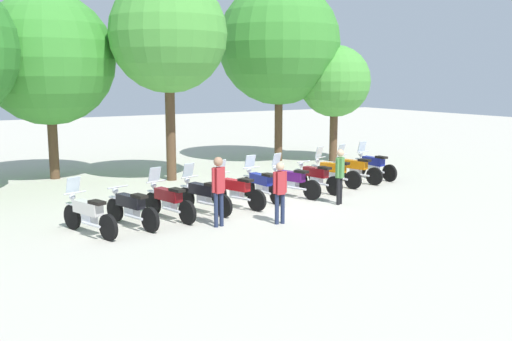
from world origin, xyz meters
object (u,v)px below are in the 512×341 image
(motorcycle_3, at_px, (203,195))
(tree_1, at_px, (48,59))
(motorcycle_4, at_px, (236,190))
(person_1, at_px, (340,172))
(motorcycle_8, at_px, (333,172))
(motorcycle_0, at_px, (88,214))
(motorcycle_1, at_px, (131,208))
(motorcycle_2, at_px, (168,200))
(motorcycle_6, at_px, (291,181))
(motorcycle_9, at_px, (355,169))
(tree_4, at_px, (335,82))
(motorcycle_5, at_px, (261,184))
(tree_3, at_px, (279,44))
(motorcycle_7, at_px, (316,177))
(person_2, at_px, (280,188))
(person_0, at_px, (218,185))
(tree_2, at_px, (168,34))
(motorcycle_10, at_px, (373,165))

(motorcycle_3, distance_m, tree_1, 9.12)
(motorcycle_4, distance_m, person_1, 3.19)
(motorcycle_4, height_order, motorcycle_8, same)
(motorcycle_0, relative_size, motorcycle_1, 0.99)
(motorcycle_2, relative_size, motorcycle_6, 1.02)
(motorcycle_1, relative_size, motorcycle_9, 1.00)
(motorcycle_9, relative_size, tree_4, 0.41)
(motorcycle_4, xyz_separation_m, tree_4, (8.39, 5.89, 3.09))
(motorcycle_8, relative_size, motorcycle_9, 1.00)
(motorcycle_0, distance_m, motorcycle_5, 5.80)
(motorcycle_6, xyz_separation_m, tree_3, (4.03, 6.89, 4.77))
(motorcycle_1, relative_size, tree_4, 0.41)
(motorcycle_5, relative_size, tree_1, 0.32)
(motorcycle_7, height_order, person_2, person_2)
(motorcycle_6, height_order, tree_4, tree_4)
(motorcycle_0, distance_m, person_1, 7.45)
(motorcycle_0, xyz_separation_m, person_0, (3.08, -1.00, 0.57))
(motorcycle_4, xyz_separation_m, motorcycle_9, (5.67, 1.24, 0.00))
(person_0, distance_m, tree_4, 12.71)
(motorcycle_5, relative_size, person_1, 1.30)
(motorcycle_2, relative_size, motorcycle_9, 1.01)
(motorcycle_1, height_order, tree_2, tree_2)
(tree_1, bearing_deg, tree_3, -2.66)
(motorcycle_5, xyz_separation_m, motorcycle_7, (2.27, 0.18, -0.01))
(motorcycle_0, relative_size, person_0, 1.16)
(motorcycle_0, distance_m, tree_2, 8.93)
(motorcycle_4, bearing_deg, motorcycle_0, 80.71)
(motorcycle_0, xyz_separation_m, motorcycle_7, (7.95, 1.32, -0.01))
(motorcycle_3, relative_size, person_1, 1.26)
(motorcycle_0, height_order, person_0, person_0)
(person_0, xyz_separation_m, tree_3, (7.77, 9.01, 4.20))
(tree_1, bearing_deg, person_0, -77.55)
(motorcycle_4, bearing_deg, motorcycle_8, -94.94)
(motorcycle_6, distance_m, motorcycle_8, 2.37)
(motorcycle_4, height_order, person_1, person_1)
(person_2, xyz_separation_m, tree_1, (-3.59, 10.04, 3.51))
(motorcycle_3, distance_m, motorcycle_4, 1.14)
(motorcycle_2, bearing_deg, motorcycle_8, -92.14)
(motorcycle_8, height_order, tree_1, tree_1)
(motorcycle_4, bearing_deg, motorcycle_2, 79.52)
(motorcycle_5, xyz_separation_m, tree_1, (-4.70, 7.32, 3.95))
(motorcycle_6, xyz_separation_m, tree_4, (6.12, 5.49, 3.09))
(motorcycle_1, relative_size, tree_2, 0.29)
(motorcycle_0, distance_m, motorcycle_1, 1.15)
(motorcycle_3, distance_m, motorcycle_10, 8.12)
(motorcycle_2, xyz_separation_m, person_2, (2.31, -1.99, 0.44))
(motorcycle_8, height_order, tree_2, tree_2)
(motorcycle_10, xyz_separation_m, person_2, (-6.78, -3.81, 0.44))
(tree_3, bearing_deg, person_2, -123.17)
(motorcycle_5, xyz_separation_m, tree_3, (5.16, 6.86, 4.77))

